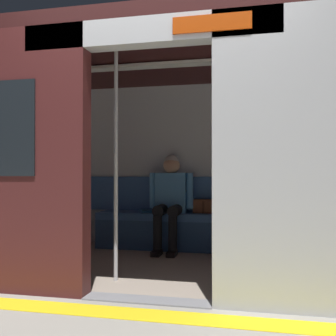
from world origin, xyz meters
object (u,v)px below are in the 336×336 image
Objects in this scene: handbag at (204,206)px; book at (146,211)px; grab_pole_door at (116,163)px; bench_seat at (193,222)px; person_seated at (170,196)px; train_car at (171,123)px; grab_pole_far at (214,162)px.

handbag is 1.18× the size of book.
grab_pole_door is at bearing 68.59° from book.
handbag reaches higher than bench_seat.
person_seated is 4.56× the size of handbag.
person_seated is 5.39× the size of book.
train_car reaches higher than grab_pole_far.
handbag is at bearing -108.59° from grab_pole_door.
train_car is 3.05× the size of grab_pole_far.
person_seated reaches higher than book.
train_car is at bearing 91.59° from book.
grab_pole_door reaches higher than person_seated.
grab_pole_far is at bearing 100.96° from handbag.
handbag is at bearing 156.59° from book.
person_seated is (0.21, -0.88, -0.79)m from train_car.
handbag is (-0.40, -0.13, -0.13)m from person_seated.
grab_pole_door is (0.16, 1.52, 0.37)m from person_seated.
train_car is 1.20m from person_seated.
person_seated is 0.57× the size of grab_pole_door.
bench_seat is 1.72m from grab_pole_far.
book is (0.54, -0.96, -1.00)m from train_car.
book is at bearing -13.83° from person_seated.
grab_pole_far is at bearing -176.02° from grab_pole_door.
bench_seat is 0.24m from handbag.
person_seated is 0.40m from book.
bench_seat is 11.11× the size of book.
train_car is at bearing 85.92° from bench_seat.
bench_seat is 0.43m from person_seated.
train_car is at bearing -119.94° from grab_pole_door.
handbag is (-0.19, -1.02, -0.93)m from train_car.
book is at bearing -2.69° from bench_seat.
bench_seat is 0.62m from book.
train_car is 24.62× the size of handbag.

